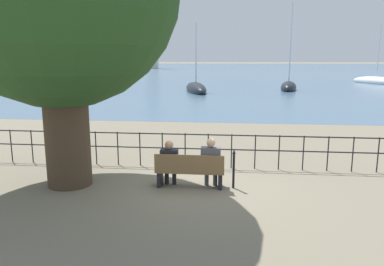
{
  "coord_description": "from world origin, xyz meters",
  "views": [
    {
      "loc": [
        1.04,
        -9.23,
        3.25
      ],
      "look_at": [
        0.0,
        0.5,
        1.33
      ],
      "focal_mm": 35.0,
      "sensor_mm": 36.0,
      "label": 1
    }
  ],
  "objects_px": {
    "sailboat_2": "(376,81)",
    "seated_person_left": "(169,161)",
    "closed_umbrella": "(234,167)",
    "park_bench": "(190,171)",
    "sailboat_0": "(196,89)",
    "seated_person_right": "(211,161)",
    "sailboat_1": "(289,87)",
    "harbor_lighthouse": "(151,30)"
  },
  "relations": [
    {
      "from": "seated_person_right",
      "to": "sailboat_2",
      "type": "height_order",
      "value": "sailboat_2"
    },
    {
      "from": "park_bench",
      "to": "seated_person_right",
      "type": "xyz_separation_m",
      "value": [
        0.54,
        0.07,
        0.28
      ]
    },
    {
      "from": "park_bench",
      "to": "seated_person_left",
      "type": "relative_size",
      "value": 1.46
    },
    {
      "from": "seated_person_left",
      "to": "closed_umbrella",
      "type": "bearing_deg",
      "value": -0.22
    },
    {
      "from": "seated_person_left",
      "to": "seated_person_right",
      "type": "relative_size",
      "value": 0.94
    },
    {
      "from": "seated_person_right",
      "to": "closed_umbrella",
      "type": "height_order",
      "value": "seated_person_right"
    },
    {
      "from": "park_bench",
      "to": "sailboat_0",
      "type": "xyz_separation_m",
      "value": [
        -2.66,
        29.16,
        -0.13
      ]
    },
    {
      "from": "park_bench",
      "to": "sailboat_0",
      "type": "relative_size",
      "value": 0.22
    },
    {
      "from": "seated_person_left",
      "to": "sailboat_2",
      "type": "height_order",
      "value": "sailboat_2"
    },
    {
      "from": "seated_person_left",
      "to": "sailboat_2",
      "type": "relative_size",
      "value": 0.14
    },
    {
      "from": "seated_person_right",
      "to": "sailboat_0",
      "type": "relative_size",
      "value": 0.16
    },
    {
      "from": "park_bench",
      "to": "harbor_lighthouse",
      "type": "height_order",
      "value": "harbor_lighthouse"
    },
    {
      "from": "park_bench",
      "to": "closed_umbrella",
      "type": "xyz_separation_m",
      "value": [
        1.12,
        0.07,
        0.14
      ]
    },
    {
      "from": "park_bench",
      "to": "closed_umbrella",
      "type": "bearing_deg",
      "value": 3.57
    },
    {
      "from": "sailboat_1",
      "to": "sailboat_2",
      "type": "distance_m",
      "value": 19.0
    },
    {
      "from": "seated_person_left",
      "to": "sailboat_1",
      "type": "xyz_separation_m",
      "value": [
        7.6,
        32.04,
        -0.33
      ]
    },
    {
      "from": "seated_person_right",
      "to": "harbor_lighthouse",
      "type": "height_order",
      "value": "harbor_lighthouse"
    },
    {
      "from": "park_bench",
      "to": "sailboat_0",
      "type": "distance_m",
      "value": 29.28
    },
    {
      "from": "sailboat_2",
      "to": "seated_person_left",
      "type": "bearing_deg",
      "value": -137.13
    },
    {
      "from": "park_bench",
      "to": "sailboat_0",
      "type": "height_order",
      "value": "sailboat_0"
    },
    {
      "from": "seated_person_right",
      "to": "harbor_lighthouse",
      "type": "bearing_deg",
      "value": 102.76
    },
    {
      "from": "seated_person_left",
      "to": "sailboat_2",
      "type": "bearing_deg",
      "value": 64.75
    },
    {
      "from": "seated_person_left",
      "to": "sailboat_0",
      "type": "distance_m",
      "value": 29.16
    },
    {
      "from": "sailboat_2",
      "to": "closed_umbrella",
      "type": "bearing_deg",
      "value": -135.38
    },
    {
      "from": "seated_person_left",
      "to": "sailboat_1",
      "type": "relative_size",
      "value": 0.13
    },
    {
      "from": "closed_umbrella",
      "to": "park_bench",
      "type": "bearing_deg",
      "value": -176.43
    },
    {
      "from": "harbor_lighthouse",
      "to": "seated_person_right",
      "type": "bearing_deg",
      "value": -77.24
    },
    {
      "from": "sailboat_0",
      "to": "harbor_lighthouse",
      "type": "xyz_separation_m",
      "value": [
        -26.04,
        100.04,
        13.55
      ]
    },
    {
      "from": "sailboat_0",
      "to": "sailboat_1",
      "type": "relative_size",
      "value": 0.85
    },
    {
      "from": "sailboat_1",
      "to": "harbor_lighthouse",
      "type": "distance_m",
      "value": 104.35
    },
    {
      "from": "sailboat_2",
      "to": "harbor_lighthouse",
      "type": "relative_size",
      "value": 0.3
    },
    {
      "from": "seated_person_left",
      "to": "closed_umbrella",
      "type": "height_order",
      "value": "seated_person_left"
    },
    {
      "from": "park_bench",
      "to": "harbor_lighthouse",
      "type": "xyz_separation_m",
      "value": [
        -28.71,
        129.2,
        13.42
      ]
    },
    {
      "from": "harbor_lighthouse",
      "to": "closed_umbrella",
      "type": "bearing_deg",
      "value": -76.99
    },
    {
      "from": "park_bench",
      "to": "sailboat_1",
      "type": "distance_m",
      "value": 32.88
    },
    {
      "from": "seated_person_right",
      "to": "closed_umbrella",
      "type": "relative_size",
      "value": 1.26
    },
    {
      "from": "closed_umbrella",
      "to": "sailboat_0",
      "type": "relative_size",
      "value": 0.13
    },
    {
      "from": "closed_umbrella",
      "to": "harbor_lighthouse",
      "type": "bearing_deg",
      "value": 103.01
    },
    {
      "from": "seated_person_left",
      "to": "harbor_lighthouse",
      "type": "bearing_deg",
      "value": 102.31
    },
    {
      "from": "seated_person_left",
      "to": "sailboat_1",
      "type": "distance_m",
      "value": 32.93
    },
    {
      "from": "closed_umbrella",
      "to": "sailboat_1",
      "type": "distance_m",
      "value": 32.59
    },
    {
      "from": "seated_person_right",
      "to": "closed_umbrella",
      "type": "distance_m",
      "value": 0.6
    }
  ]
}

